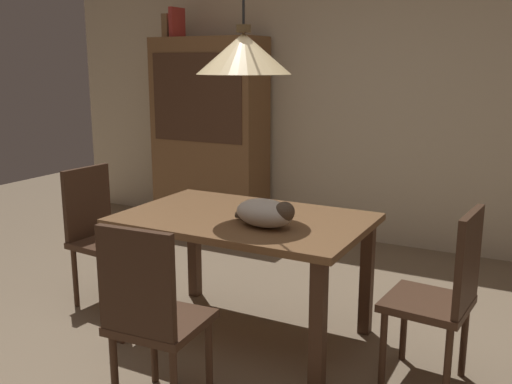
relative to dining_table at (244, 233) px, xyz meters
The scene contains 11 objects.
ground 0.76m from the dining_table, 97.27° to the right, with size 10.00×10.00×0.00m, color #847056.
back_wall 2.39m from the dining_table, 91.30° to the left, with size 6.40×0.10×2.90m, color beige.
dining_table is the anchor object (origin of this frame).
chair_right_side 1.14m from the dining_table, ahead, with size 0.43×0.43×0.93m.
chair_left_side 1.14m from the dining_table, behind, with size 0.43×0.43×0.93m.
chair_near_front 0.89m from the dining_table, 89.65° to the right, with size 0.43×0.43×0.93m.
cat_sleeping 0.30m from the dining_table, 32.63° to the right, with size 0.39×0.27×0.16m.
pendant_lamp 1.01m from the dining_table, 82.87° to the left, with size 0.52×0.52×1.30m.
hutch_bookcase 2.42m from the dining_table, 127.12° to the left, with size 1.12×0.45×1.85m.
book_brown_thick 2.98m from the dining_table, 134.25° to the left, with size 0.06×0.24×0.22m, color brown.
book_red_tall 2.95m from the dining_table, 133.21° to the left, with size 0.04×0.22×0.28m, color #B73833.
Camera 1 is at (1.60, -2.37, 1.61)m, focal length 40.12 mm.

